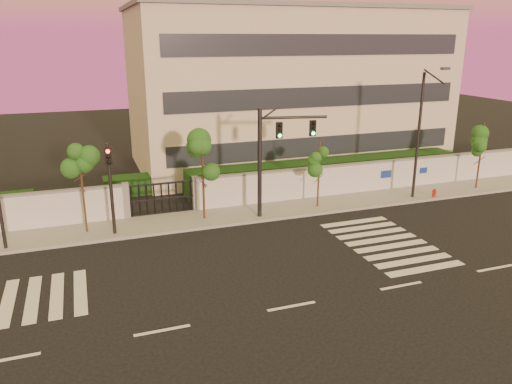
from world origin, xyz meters
TOP-DOWN VIEW (x-y plane):
  - ground at (0.00, 0.00)m, footprint 120.00×120.00m
  - sidewalk at (0.00, 10.50)m, footprint 60.00×3.00m
  - perimeter_wall at (0.10, 12.00)m, footprint 60.00×0.36m
  - hedge_row at (1.17, 14.74)m, footprint 41.00×4.25m
  - institutional_building at (9.00, 21.99)m, footprint 24.40×12.40m
  - road_markings at (-1.58, 3.76)m, footprint 57.00×7.62m
  - street_tree_c at (-7.22, 10.50)m, footprint 1.36×1.08m
  - street_tree_d at (-0.87, 10.41)m, footprint 1.63×1.29m
  - street_tree_e at (6.13, 10.16)m, footprint 1.33×1.06m
  - street_tree_f at (18.07, 10.05)m, footprint 1.42×1.13m
  - traffic_signal_main at (2.99, 9.66)m, footprint 3.99×0.95m
  - traffic_signal_secondary at (-5.87, 9.72)m, footprint 0.38×0.36m
  - streetlight_east at (12.71, 9.61)m, footprint 0.50×2.01m
  - fire_hydrant at (13.99, 9.29)m, footprint 0.28×0.27m

SIDE VIEW (x-z plane):
  - ground at x=0.00m, z-range 0.00..0.00m
  - road_markings at x=-1.58m, z-range 0.00..0.02m
  - sidewalk at x=0.00m, z-range 0.00..0.15m
  - fire_hydrant at x=13.99m, z-range 0.00..0.71m
  - hedge_row at x=1.17m, z-range -0.08..1.72m
  - perimeter_wall at x=0.10m, z-range -0.03..2.17m
  - street_tree_e at x=6.13m, z-range 0.98..5.13m
  - traffic_signal_secondary at x=-5.87m, z-range 0.67..5.61m
  - street_tree_f at x=18.07m, z-range 1.09..5.71m
  - street_tree_c at x=-7.22m, z-range 1.15..6.06m
  - street_tree_d at x=-0.87m, z-range 1.22..6.37m
  - traffic_signal_main at x=2.99m, z-range 0.84..7.18m
  - streetlight_east at x=12.71m, z-range 0.34..8.71m
  - institutional_building at x=9.00m, z-range 0.03..12.28m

